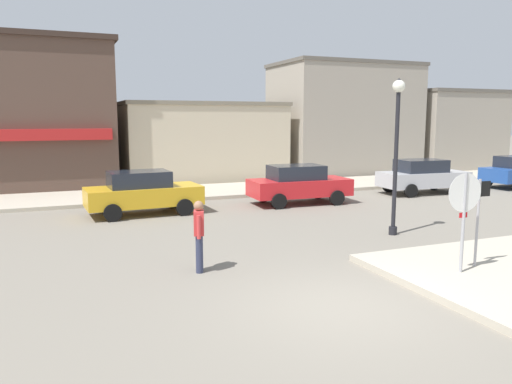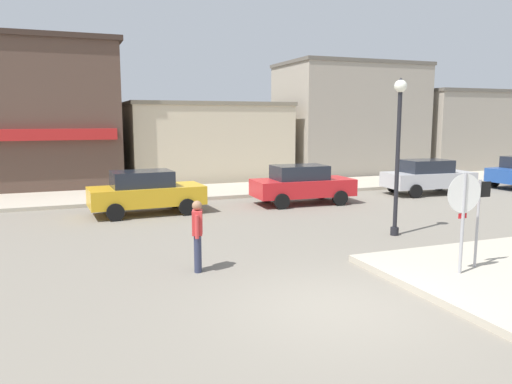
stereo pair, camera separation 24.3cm
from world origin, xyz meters
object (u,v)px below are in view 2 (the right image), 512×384
at_px(stop_sign, 463,210).
at_px(lamp_post, 399,134).
at_px(parked_car_nearest, 146,192).
at_px(parked_car_second, 302,184).
at_px(one_way_sign, 478,215).
at_px(pedestrian_crossing_near, 197,234).
at_px(parked_car_third, 428,176).

relative_size(stop_sign, lamp_post, 0.51).
height_order(parked_car_nearest, parked_car_second, same).
bearing_deg(parked_car_nearest, one_way_sign, -59.36).
xyz_separation_m(lamp_post, pedestrian_crossing_near, (-6.28, -1.33, -2.09)).
bearing_deg(parked_car_nearest, parked_car_third, 1.15).
relative_size(lamp_post, parked_car_third, 1.11).
bearing_deg(stop_sign, parked_car_third, 53.16).
relative_size(one_way_sign, parked_car_nearest, 0.51).
distance_m(one_way_sign, lamp_post, 4.08).
bearing_deg(stop_sign, parked_car_nearest, 117.18).
xyz_separation_m(stop_sign, one_way_sign, (0.64, 0.23, -0.19)).
bearing_deg(lamp_post, stop_sign, -107.61).
bearing_deg(pedestrian_crossing_near, stop_sign, -27.28).
height_order(parked_car_second, pedestrian_crossing_near, pedestrian_crossing_near).
height_order(lamp_post, parked_car_second, lamp_post).
bearing_deg(pedestrian_crossing_near, lamp_post, 11.95).
xyz_separation_m(stop_sign, parked_car_third, (7.59, 10.13, -0.71)).
height_order(lamp_post, parked_car_third, lamp_post).
bearing_deg(parked_car_third, parked_car_second, -177.07).
height_order(one_way_sign, parked_car_third, one_way_sign).
distance_m(one_way_sign, parked_car_third, 12.10).
height_order(stop_sign, lamp_post, lamp_post).
distance_m(stop_sign, parked_car_third, 12.68).
xyz_separation_m(lamp_post, parked_car_third, (6.34, 6.20, -2.15)).
xyz_separation_m(parked_car_second, pedestrian_crossing_near, (-6.13, -7.20, 0.06)).
relative_size(parked_car_second, parked_car_third, 0.99).
xyz_separation_m(stop_sign, parked_car_second, (1.10, 9.80, -0.71)).
bearing_deg(stop_sign, pedestrian_crossing_near, 152.72).
relative_size(one_way_sign, lamp_post, 0.46).
bearing_deg(parked_car_second, stop_sign, -96.41).
xyz_separation_m(parked_car_second, parked_car_third, (6.49, 0.33, 0.00)).
xyz_separation_m(stop_sign, pedestrian_crossing_near, (-5.03, 2.60, -0.65)).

